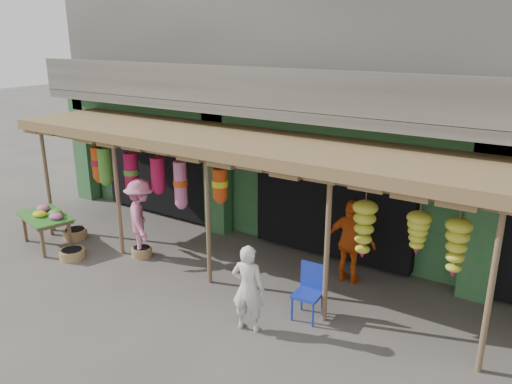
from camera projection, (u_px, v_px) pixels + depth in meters
The scene contains 11 objects.
ground at pixel (280, 299), 9.31m from camera, with size 80.00×80.00×0.00m, color #514C47.
building at pixel (384, 92), 12.16m from camera, with size 16.40×6.80×7.00m.
awning at pixel (298, 156), 9.23m from camera, with size 14.00×2.70×2.79m.
flower_table at pixel (46, 217), 11.44m from camera, with size 1.64×1.22×0.88m.
blue_chair at pixel (310, 288), 8.59m from camera, with size 0.48×0.49×0.96m.
basket_left at pixel (75, 234), 12.04m from camera, with size 0.55×0.55×0.23m, color olive.
basket_mid at pixel (72, 254), 10.94m from camera, with size 0.54×0.54×0.21m, color #936641.
basket_right at pixel (142, 252), 11.07m from camera, with size 0.45×0.45×0.20m, color #A7704D.
person_front at pixel (248, 288), 8.14m from camera, with size 0.55×0.36×1.52m, color silver.
person_vendor at pixel (351, 242), 9.70m from camera, with size 1.00×0.42×1.71m, color #DF5615.
person_shopper at pixel (141, 219), 10.84m from camera, with size 1.14×0.66×1.77m, color pink.
Camera 1 is at (4.16, -7.15, 4.73)m, focal length 35.00 mm.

